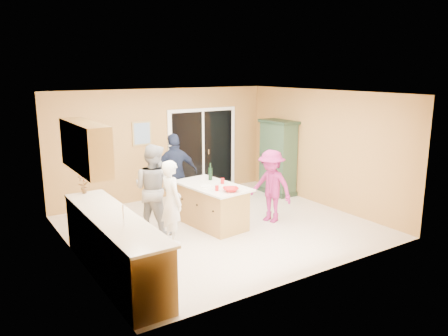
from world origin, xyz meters
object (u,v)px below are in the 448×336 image
kitchen_island (212,207)px  woman_navy (175,174)px  woman_magenta (271,186)px  woman_white (172,202)px  green_hutch (278,158)px  woman_grey (154,189)px

kitchen_island → woman_navy: size_ratio=0.97×
woman_magenta → woman_white: bearing=-108.7°
green_hutch → woman_magenta: size_ratio=1.24×
kitchen_island → woman_magenta: 1.26m
kitchen_island → woman_grey: size_ratio=0.99×
woman_grey → woman_magenta: bearing=-139.1°
kitchen_island → woman_navy: bearing=94.8°
woman_navy → kitchen_island: bearing=108.1°
woman_white → woman_grey: woman_grey is taller
kitchen_island → woman_navy: (-0.23, 1.13, 0.47)m
green_hutch → woman_navy: size_ratio=1.06×
woman_grey → woman_navy: size_ratio=0.99×
woman_grey → green_hutch: bearing=-108.5°
green_hutch → woman_white: bearing=-158.3°
woman_white → woman_grey: bearing=3.5°
kitchen_island → woman_grey: woman_grey is taller
woman_white → woman_grey: 0.66m
woman_navy → green_hutch: bearing=-173.7°
woman_white → green_hutch: bearing=-68.8°
woman_navy → woman_magenta: (1.36, -1.56, -0.12)m
kitchen_island → woman_magenta: size_ratio=1.14×
woman_white → woman_navy: (0.82, 1.47, 0.11)m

